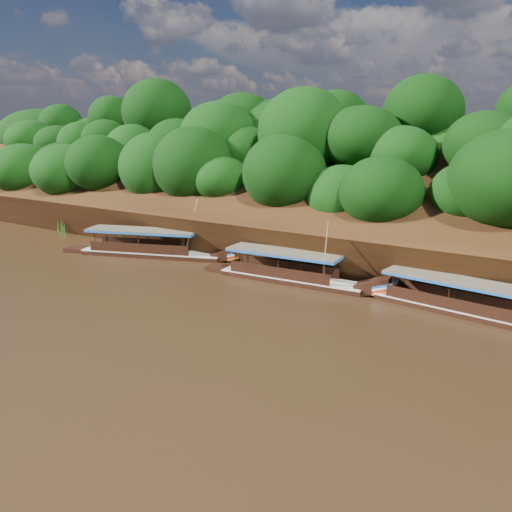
% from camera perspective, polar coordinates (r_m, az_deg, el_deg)
% --- Properties ---
extents(ground, '(160.00, 160.00, 0.00)m').
position_cam_1_polar(ground, '(32.65, -3.94, -6.01)').
color(ground, black).
rests_on(ground, ground).
extents(riverbank, '(120.00, 30.06, 19.40)m').
position_cam_1_polar(riverbank, '(51.45, 11.52, 3.46)').
color(riverbank, black).
rests_on(riverbank, ground).
extents(boat_0, '(13.51, 3.37, 5.13)m').
position_cam_1_polar(boat_0, '(33.91, 23.76, -5.58)').
color(boat_0, black).
rests_on(boat_0, ground).
extents(boat_1, '(13.59, 3.12, 5.54)m').
position_cam_1_polar(boat_1, '(37.79, 5.06, -2.34)').
color(boat_1, black).
rests_on(boat_1, ground).
extents(boat_2, '(15.35, 7.22, 5.89)m').
position_cam_1_polar(boat_2, '(46.32, -10.92, 0.61)').
color(boat_2, black).
rests_on(boat_2, ground).
extents(reeds, '(49.71, 2.16, 2.04)m').
position_cam_1_polar(reeds, '(41.83, -0.25, -0.13)').
color(reeds, '#215715').
rests_on(reeds, ground).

